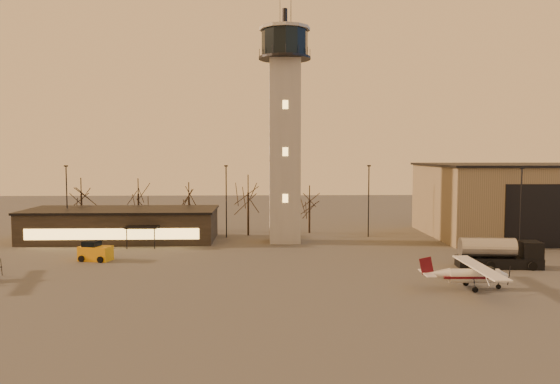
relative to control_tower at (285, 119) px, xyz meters
name	(u,v)px	position (x,y,z in m)	size (l,w,h in m)	color
ground	(300,304)	(0.00, -30.00, -16.33)	(220.00, 220.00, 0.00)	#403D3B
control_tower	(285,119)	(0.00, 0.00, 0.00)	(6.80, 6.80, 32.60)	#989490
hangar	(536,200)	(36.00, 3.98, -11.17)	(30.60, 20.60, 10.30)	#847356
terminal	(122,225)	(-21.99, 1.98, -14.17)	(25.40, 12.20, 4.30)	black
light_poles	(288,201)	(0.50, 1.00, -10.92)	(58.50, 12.25, 10.14)	black
tree_row	(190,193)	(-13.70, 9.16, -10.39)	(37.20, 9.20, 8.80)	black
cessna_front	(475,278)	(15.56, -25.79, -15.34)	(8.25, 10.42, 2.88)	silver
fuel_truck	(498,256)	(21.45, -17.02, -15.10)	(8.59, 3.46, 3.11)	black
service_cart	(95,253)	(-21.41, -11.98, -15.50)	(3.76, 2.86, 2.16)	orange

